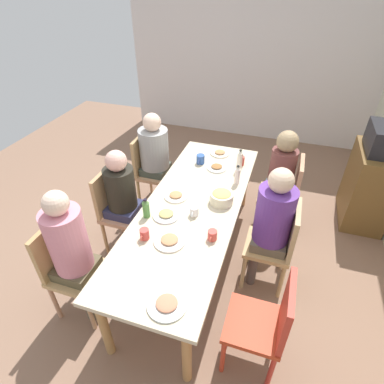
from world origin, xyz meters
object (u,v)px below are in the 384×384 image
at_px(chair_2, 267,322).
at_px(person_1, 71,247).
at_px(bowl_0, 222,197).
at_px(plate_2, 166,215).
at_px(cup_3, 212,235).
at_px(bottle_0, 237,175).
at_px(chair_3, 150,167).
at_px(person_4, 272,220).
at_px(chair_4, 278,242).
at_px(person_3, 155,153).
at_px(chair_5, 285,192).
at_px(person_5, 280,174).
at_px(plate_0, 176,196).
at_px(plate_1, 217,167).
at_px(person_0, 123,194).
at_px(cup_1, 200,159).
at_px(cup_2, 241,161).
at_px(bottle_1, 240,161).
at_px(side_cabinet, 369,187).
at_px(plate_5, 167,304).
at_px(plate_3, 170,240).
at_px(cup_0, 194,211).
at_px(chair_0, 117,207).
at_px(cup_4, 144,234).
at_px(chair_1, 68,265).
at_px(plate_4, 220,153).
at_px(bottle_2, 146,209).
at_px(dining_table, 192,212).

bearing_deg(chair_2, person_1, -90.00).
height_order(person_1, bowl_0, person_1).
bearing_deg(plate_2, cup_3, 71.54).
height_order(person_1, bottle_0, person_1).
height_order(chair_3, plate_2, chair_3).
bearing_deg(person_4, chair_4, 90.00).
bearing_deg(cup_3, person_3, -139.24).
distance_m(chair_5, person_5, 0.23).
relative_size(plate_0, plate_1, 1.03).
height_order(person_0, cup_1, person_0).
distance_m(person_5, cup_2, 0.43).
bearing_deg(bottle_1, side_cabinet, 111.67).
bearing_deg(cup_1, chair_2, 31.60).
xyz_separation_m(chair_2, bottle_1, (-1.52, -0.51, 0.33)).
relative_size(person_4, plate_5, 4.84).
bearing_deg(person_4, person_1, -60.69).
height_order(chair_3, plate_3, chair_3).
bearing_deg(cup_0, plate_0, -128.75).
bearing_deg(chair_2, chair_0, -116.49).
bearing_deg(cup_4, side_cabinet, 133.06).
xyz_separation_m(chair_5, bottle_0, (0.33, -0.49, 0.31)).
relative_size(chair_1, cup_2, 8.35).
xyz_separation_m(plate_4, cup_4, (1.51, -0.24, 0.03)).
bearing_deg(chair_2, cup_0, -132.43).
bearing_deg(plate_3, cup_2, 166.95).
bearing_deg(chair_2, plate_4, -156.26).
bearing_deg(person_0, plate_0, 98.10).
bearing_deg(person_5, cup_2, -95.74).
xyz_separation_m(person_0, bowl_0, (-0.13, 0.95, 0.09)).
relative_size(person_0, bottle_0, 5.65).
height_order(chair_4, cup_0, chair_4).
bearing_deg(side_cabinet, chair_4, -34.96).
xyz_separation_m(chair_1, bottle_1, (-1.52, 1.08, 0.33)).
bearing_deg(bottle_0, person_3, -107.71).
xyz_separation_m(person_1, chair_2, (-0.00, 1.51, -0.24)).
bearing_deg(bottle_2, plate_2, 110.85).
xyz_separation_m(dining_table, bottle_1, (-0.72, 0.29, 0.19)).
bearing_deg(chair_4, chair_3, -116.49).
relative_size(plate_2, plate_5, 0.90).
relative_size(dining_table, person_4, 1.91).
xyz_separation_m(chair_1, person_3, (-1.59, 0.09, 0.22)).
xyz_separation_m(dining_table, chair_5, (-0.80, 0.80, -0.14)).
height_order(person_4, side_cabinet, person_4).
bearing_deg(side_cabinet, bottle_2, -52.53).
bearing_deg(person_1, cup_0, 131.45).
xyz_separation_m(cup_0, cup_4, (0.40, -0.28, 0.00)).
bearing_deg(cup_3, cup_0, -136.46).
distance_m(plate_2, plate_5, 0.88).
distance_m(person_4, side_cabinet, 1.64).
relative_size(plate_5, cup_0, 2.30).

